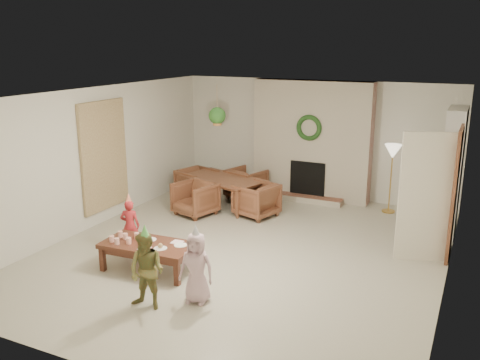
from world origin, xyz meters
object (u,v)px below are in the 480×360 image
Objects in this scene: dining_chair_near at (195,199)px; dining_chair_far at (246,184)px; dining_chair_left at (197,184)px; coffee_table_top at (149,245)px; dining_table at (222,192)px; child_plaid at (147,271)px; child_red at (130,226)px; dining_chair_right at (256,200)px; child_pink at (196,268)px.

dining_chair_far is at bearing 90.00° from dining_chair_near.
dining_chair_left is 0.53× the size of coffee_table_top.
child_plaid is (1.09, -4.12, 0.20)m from dining_table.
coffee_table_top is 1.61× the size of child_red.
dining_chair_near is at bearing 90.00° from dining_chair_far.
dining_chair_far and dining_chair_left have the same top height.
dining_chair_right is (1.10, 0.44, 0.00)m from dining_chair_near.
coffee_table_top is at bearing -144.15° from dining_chair_left.
child_red is at bearing -153.94° from dining_chair_left.
dining_table is at bearing -90.00° from dining_chair_left.
child_plaid is (1.30, -3.41, 0.17)m from dining_chair_near.
dining_table is at bearing 95.00° from coffee_table_top.
child_plaid reaches higher than dining_chair_far.
dining_chair_right is at bearing 78.46° from coffee_table_top.
child_red is (-0.25, -2.71, 0.13)m from dining_table.
dining_chair_near is 1.48m from dining_chair_far.
child_red reaches higher than dining_chair_near.
dining_chair_left and dining_chair_right have the same top height.
child_plaid is (1.33, -1.41, 0.07)m from child_red.
coffee_table_top is at bearing 147.08° from child_pink.
dining_chair_far is at bearing 90.38° from coffee_table_top.
dining_chair_left reaches higher than coffee_table_top.
dining_chair_far is (0.44, 1.42, 0.00)m from dining_chair_near.
dining_chair_far is 0.77× the size of child_pink.
coffee_table_top is (0.67, -2.48, 0.06)m from dining_chair_near.
child_red is 0.85× the size of child_plaid.
dining_chair_far is at bearing 90.00° from dining_table.
child_red is at bearing 142.32° from coffee_table_top.
dining_chair_near is at bearing -135.00° from dining_chair_left.
child_red is 0.91× the size of child_pink.
child_red is (-0.03, -2.00, 0.10)m from dining_chair_near.
child_plaid is at bearing -58.18° from dining_table.
child_pink reaches higher than dining_chair_right.
child_plaid is (0.64, -0.93, 0.11)m from coffee_table_top.
dining_chair_right is 0.77× the size of child_pink.
dining_chair_near and dining_chair_left have the same top height.
dining_chair_right is (0.89, -0.27, 0.03)m from dining_table.
dining_chair_left is 0.77× the size of child_pink.
coffee_table_top is at bearing 124.46° from child_red.
dining_table is at bearing 90.00° from dining_chair_far.
child_plaid is (0.87, -4.83, 0.17)m from dining_chair_far.
dining_chair_right is at bearing -135.81° from child_red.
dining_chair_right is 2.95m from coffee_table_top.
dining_chair_near is 1.00× the size of dining_chair_left.
child_red is (-0.46, -3.42, 0.10)m from dining_chair_far.
dining_chair_left is at bearing 105.77° from coffee_table_top.
dining_chair_right reaches higher than coffee_table_top.
child_red is at bearing -78.13° from dining_table.
child_pink reaches higher than dining_table.
coffee_table_top is 1.13m from child_plaid.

